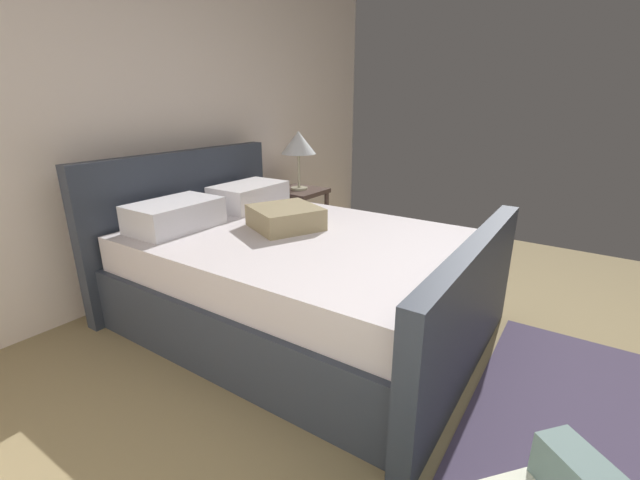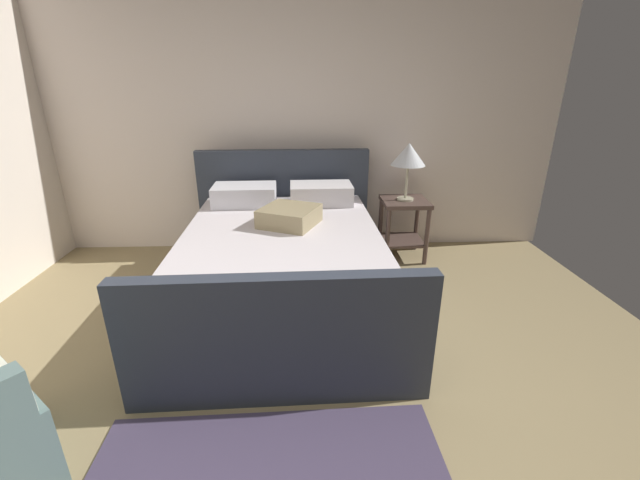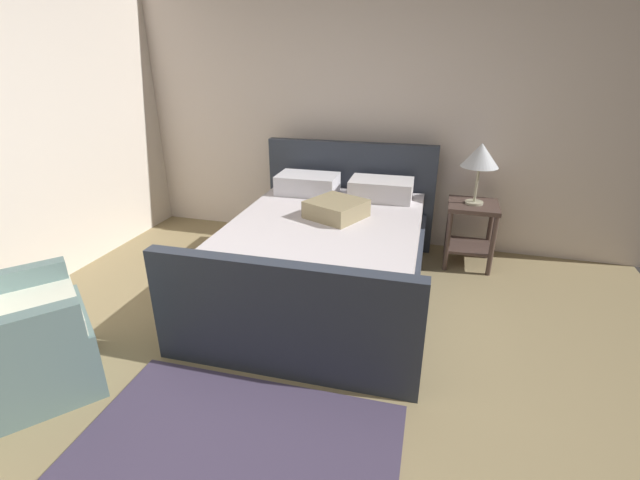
# 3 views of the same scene
# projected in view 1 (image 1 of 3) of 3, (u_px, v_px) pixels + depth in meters

# --- Properties ---
(ground_plane) EXTENTS (4.98, 5.35, 0.02)m
(ground_plane) POSITION_uv_depth(u_px,v_px,m) (536.00, 387.00, 2.18)
(ground_plane) COLOR #958259
(wall_back) EXTENTS (5.10, 0.12, 2.88)m
(wall_back) POSITION_uv_depth(u_px,v_px,m) (177.00, 97.00, 3.21)
(wall_back) COLOR silver
(wall_back) RESTS_ON ground
(bed) EXTENTS (1.72, 2.27, 1.06)m
(bed) POSITION_uv_depth(u_px,v_px,m) (294.00, 273.00, 2.72)
(bed) COLOR #303743
(bed) RESTS_ON ground
(nightstand_right) EXTENTS (0.44, 0.44, 0.60)m
(nightstand_right) POSITION_uv_depth(u_px,v_px,m) (300.00, 209.00, 4.06)
(nightstand_right) COLOR #4C3932
(nightstand_right) RESTS_ON ground
(table_lamp_right) EXTENTS (0.32, 0.32, 0.54)m
(table_lamp_right) POSITION_uv_depth(u_px,v_px,m) (298.00, 144.00, 3.86)
(table_lamp_right) COLOR #B7B293
(table_lamp_right) RESTS_ON nightstand_right
(area_rug) EXTENTS (1.67, 1.16, 0.01)m
(area_rug) POSITION_uv_depth(u_px,v_px,m) (605.00, 433.00, 1.86)
(area_rug) COLOR #453B54
(area_rug) RESTS_ON ground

